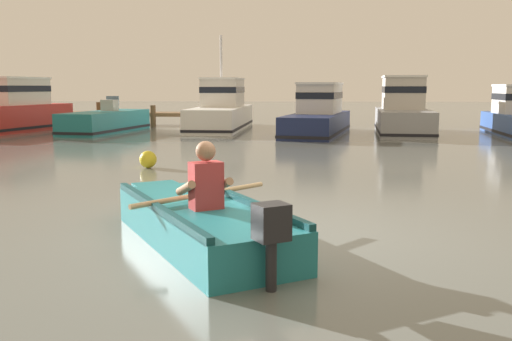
{
  "coord_description": "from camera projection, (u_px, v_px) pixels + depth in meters",
  "views": [
    {
      "loc": [
        0.13,
        -6.65,
        1.77
      ],
      "look_at": [
        -0.47,
        1.43,
        0.55
      ],
      "focal_mm": 39.11,
      "sensor_mm": 36.0,
      "label": 1
    }
  ],
  "objects": [
    {
      "name": "moored_boat_grey",
      "position": [
        403.0,
        112.0,
        21.24
      ],
      "size": [
        2.43,
        5.56,
        2.19
      ],
      "color": "gray",
      "rests_on": "ground"
    },
    {
      "name": "rowboat_with_person",
      "position": [
        199.0,
        221.0,
        6.37
      ],
      "size": [
        2.55,
        3.42,
        1.19
      ],
      "color": "#1E727A",
      "rests_on": "ground"
    },
    {
      "name": "wooden_dock",
      "position": [
        93.0,
        114.0,
        25.82
      ],
      "size": [
        12.71,
        1.64,
        1.13
      ],
      "color": "brown",
      "rests_on": "ground"
    },
    {
      "name": "mooring_buoy",
      "position": [
        148.0,
        159.0,
        12.23
      ],
      "size": [
        0.38,
        0.38,
        0.38
      ],
      "primitive_type": "sphere",
      "color": "yellow",
      "rests_on": "ground"
    },
    {
      "name": "moored_boat_teal",
      "position": [
        106.0,
        122.0,
        21.75
      ],
      "size": [
        2.3,
        5.07,
        1.4
      ],
      "color": "#1E727A",
      "rests_on": "ground"
    },
    {
      "name": "ground_plane",
      "position": [
        285.0,
        232.0,
        6.84
      ],
      "size": [
        120.0,
        120.0,
        0.0
      ],
      "primitive_type": "plane",
      "color": "slate"
    },
    {
      "name": "moored_boat_navy",
      "position": [
        318.0,
        115.0,
        20.98
      ],
      "size": [
        2.95,
        6.28,
        1.93
      ],
      "color": "#19234C",
      "rests_on": "ground"
    },
    {
      "name": "moored_boat_red",
      "position": [
        10.0,
        111.0,
        21.82
      ],
      "size": [
        3.01,
        6.32,
        2.15
      ],
      "color": "#B72D28",
      "rests_on": "ground"
    },
    {
      "name": "moored_boat_white",
      "position": [
        222.0,
        110.0,
        23.4
      ],
      "size": [
        2.12,
        6.61,
        3.87
      ],
      "color": "white",
      "rests_on": "ground"
    }
  ]
}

